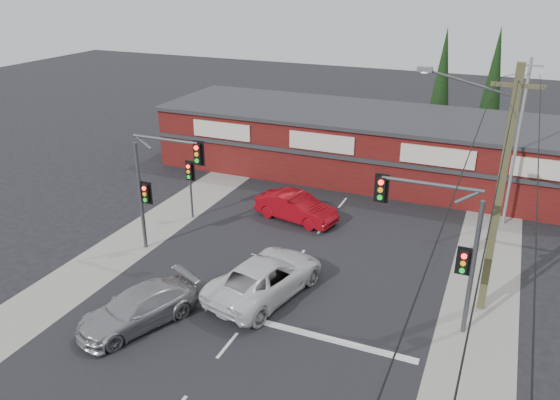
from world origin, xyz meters
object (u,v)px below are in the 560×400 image
at_px(utility_pole, 497,186).
at_px(shop_building, 354,142).
at_px(red_sedan, 296,207).
at_px(silver_suv, 138,308).
at_px(white_suv, 266,277).

bearing_deg(utility_pole, shop_building, 123.76).
relative_size(red_sedan, shop_building, 0.17).
distance_m(silver_suv, utility_pole, 14.58).
relative_size(silver_suv, red_sedan, 1.06).
distance_m(white_suv, red_sedan, 7.70).
relative_size(white_suv, shop_building, 0.22).
bearing_deg(silver_suv, shop_building, 105.39).
bearing_deg(shop_building, white_suv, -87.08).
xyz_separation_m(white_suv, utility_pole, (8.52, 2.51, 4.57)).
bearing_deg(white_suv, silver_suv, 59.96).
height_order(white_suv, red_sedan, white_suv).
bearing_deg(silver_suv, red_sedan, 102.82).
bearing_deg(red_sedan, utility_pole, -104.39).
relative_size(white_suv, red_sedan, 1.27).
xyz_separation_m(white_suv, red_sedan, (-1.56, 7.53, -0.06)).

